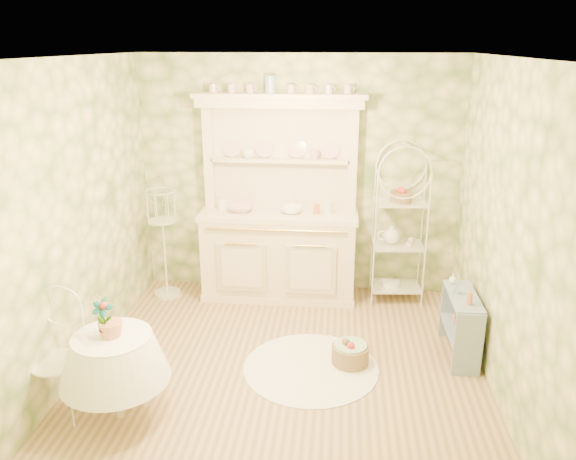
# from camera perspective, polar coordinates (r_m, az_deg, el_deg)

# --- Properties ---
(floor) EXTENTS (3.60, 3.60, 0.00)m
(floor) POSITION_cam_1_polar(r_m,az_deg,el_deg) (5.25, -0.53, -13.75)
(floor) COLOR tan
(floor) RESTS_ON ground
(ceiling) EXTENTS (3.60, 3.60, 0.00)m
(ceiling) POSITION_cam_1_polar(r_m,az_deg,el_deg) (4.44, -0.64, 17.16)
(ceiling) COLOR white
(ceiling) RESTS_ON floor
(wall_left) EXTENTS (3.60, 3.60, 0.00)m
(wall_left) POSITION_cam_1_polar(r_m,az_deg,el_deg) (5.17, -20.83, 0.94)
(wall_left) COLOR #F6E4AF
(wall_left) RESTS_ON floor
(wall_right) EXTENTS (3.60, 3.60, 0.00)m
(wall_right) POSITION_cam_1_polar(r_m,az_deg,el_deg) (4.84, 21.14, -0.28)
(wall_right) COLOR #F6E4AF
(wall_right) RESTS_ON floor
(wall_back) EXTENTS (3.60, 3.60, 0.00)m
(wall_back) POSITION_cam_1_polar(r_m,az_deg,el_deg) (6.40, 1.10, 5.41)
(wall_back) COLOR #F6E4AF
(wall_back) RESTS_ON floor
(wall_front) EXTENTS (3.60, 3.60, 0.00)m
(wall_front) POSITION_cam_1_polar(r_m,az_deg,el_deg) (3.03, -4.17, -10.30)
(wall_front) COLOR #F6E4AF
(wall_front) RESTS_ON floor
(kitchen_dresser) EXTENTS (1.87, 0.61, 2.29)m
(kitchen_dresser) POSITION_cam_1_polar(r_m,az_deg,el_deg) (6.20, -0.95, 3.01)
(kitchen_dresser) COLOR #F5E4C8
(kitchen_dresser) RESTS_ON floor
(bakers_rack) EXTENTS (0.57, 0.43, 1.75)m
(bakers_rack) POSITION_cam_1_polar(r_m,az_deg,el_deg) (6.32, 11.24, 0.39)
(bakers_rack) COLOR white
(bakers_rack) RESTS_ON floor
(side_shelf) EXTENTS (0.29, 0.69, 0.58)m
(side_shelf) POSITION_cam_1_polar(r_m,az_deg,el_deg) (5.54, 17.09, -9.42)
(side_shelf) COLOR #8395AF
(side_shelf) RESTS_ON floor
(round_table) EXTENTS (0.69, 0.69, 0.60)m
(round_table) POSITION_cam_1_polar(r_m,az_deg,el_deg) (4.69, -17.00, -14.68)
(round_table) COLOR white
(round_table) RESTS_ON floor
(cafe_chair) EXTENTS (0.35, 0.35, 0.75)m
(cafe_chair) POSITION_cam_1_polar(r_m,az_deg,el_deg) (4.85, -22.33, -13.09)
(cafe_chair) COLOR white
(cafe_chair) RESTS_ON floor
(birdcage_stand) EXTENTS (0.37, 0.37, 1.41)m
(birdcage_stand) POSITION_cam_1_polar(r_m,az_deg,el_deg) (6.49, -12.53, -0.78)
(birdcage_stand) COLOR white
(birdcage_stand) RESTS_ON floor
(floor_basket) EXTENTS (0.35, 0.35, 0.19)m
(floor_basket) POSITION_cam_1_polar(r_m,az_deg,el_deg) (5.29, 6.34, -12.43)
(floor_basket) COLOR olive
(floor_basket) RESTS_ON floor
(lace_rug) EXTENTS (1.25, 1.25, 0.01)m
(lace_rug) POSITION_cam_1_polar(r_m,az_deg,el_deg) (5.24, 2.32, -13.79)
(lace_rug) COLOR white
(lace_rug) RESTS_ON floor
(bowl_floral) EXTENTS (0.29, 0.29, 0.07)m
(bowl_floral) POSITION_cam_1_polar(r_m,az_deg,el_deg) (6.28, -4.78, 1.95)
(bowl_floral) COLOR white
(bowl_floral) RESTS_ON kitchen_dresser
(bowl_white) EXTENTS (0.28, 0.28, 0.08)m
(bowl_white) POSITION_cam_1_polar(r_m,az_deg,el_deg) (6.21, 0.34, 1.80)
(bowl_white) COLOR white
(bowl_white) RESTS_ON kitchen_dresser
(cup_left) EXTENTS (0.16, 0.16, 0.10)m
(cup_left) POSITION_cam_1_polar(r_m,az_deg,el_deg) (6.29, -4.05, 7.56)
(cup_left) COLOR white
(cup_left) RESTS_ON kitchen_dresser
(cup_right) EXTENTS (0.13, 0.13, 0.11)m
(cup_right) POSITION_cam_1_polar(r_m,az_deg,el_deg) (6.20, 2.72, 7.41)
(cup_right) COLOR white
(cup_right) RESTS_ON kitchen_dresser
(potted_geranium) EXTENTS (0.18, 0.14, 0.32)m
(potted_geranium) POSITION_cam_1_polar(r_m,az_deg,el_deg) (4.41, -18.20, -8.83)
(potted_geranium) COLOR #3F7238
(potted_geranium) RESTS_ON round_table
(bottle_amber) EXTENTS (0.07, 0.07, 0.15)m
(bottle_amber) POSITION_cam_1_polar(r_m,az_deg,el_deg) (5.20, 17.99, -6.56)
(bottle_amber) COLOR #C56541
(bottle_amber) RESTS_ON side_shelf
(bottle_blue) EXTENTS (0.05, 0.05, 0.11)m
(bottle_blue) POSITION_cam_1_polar(r_m,az_deg,el_deg) (5.39, 16.67, -5.83)
(bottle_blue) COLOR #86A8C0
(bottle_blue) RESTS_ON side_shelf
(bottle_glass) EXTENTS (0.10, 0.10, 0.10)m
(bottle_glass) POSITION_cam_1_polar(r_m,az_deg,el_deg) (5.60, 16.42, -4.92)
(bottle_glass) COLOR silver
(bottle_glass) RESTS_ON side_shelf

